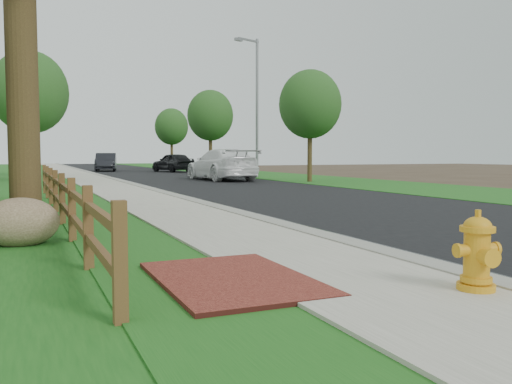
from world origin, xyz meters
name	(u,v)px	position (x,y,z in m)	size (l,w,h in m)	color
ground	(349,256)	(0.00, 0.00, 0.00)	(120.00, 120.00, 0.00)	#392C1F
road	(149,173)	(4.60, 35.00, 0.01)	(8.00, 90.00, 0.02)	black
curb	(92,174)	(0.40, 35.00, 0.06)	(0.40, 90.00, 0.12)	gray
wet_gutter	(97,174)	(0.75, 35.00, 0.02)	(0.50, 90.00, 0.00)	black
sidewalk	(74,174)	(-0.90, 35.00, 0.05)	(2.20, 90.00, 0.10)	gray
grass_strip	(46,175)	(-2.80, 35.00, 0.03)	(1.60, 90.00, 0.06)	#195117
verge_far	(232,172)	(11.50, 35.00, 0.02)	(6.00, 90.00, 0.04)	#195117
brick_patch	(232,281)	(-2.20, -1.00, 0.06)	(1.60, 2.40, 0.11)	maroon
ranch_fence	(59,193)	(-3.60, 6.40, 0.62)	(0.12, 16.92, 1.10)	#523A1B
fire_hydrant	(477,253)	(-0.10, -2.51, 0.48)	(0.54, 0.44, 0.83)	gold
white_suv	(222,165)	(6.06, 22.40, 0.90)	(2.46, 6.05, 1.76)	white
dark_car_mid	(173,162)	(7.20, 37.53, 0.81)	(1.86, 4.63, 1.58)	black
dark_car_far	(106,162)	(2.37, 41.91, 0.81)	(1.67, 4.78, 1.58)	black
streetlight	(255,98)	(11.82, 30.93, 5.71)	(2.23, 1.04, 10.08)	slate
boulder	(20,222)	(-4.39, 2.74, 0.40)	(1.20, 0.90, 0.80)	brown
tree_near_left	(30,92)	(-3.90, 22.72, 4.55)	(3.73, 3.73, 6.62)	#382917
tree_near_right	(310,104)	(9.66, 18.60, 4.10)	(3.29, 3.29, 5.93)	#382917
tree_mid_left	(28,92)	(-3.90, 30.68, 5.39)	(4.37, 4.37, 7.81)	#382917
tree_mid_right	(210,116)	(9.00, 33.08, 4.44)	(3.53, 3.53, 6.40)	#382917
tree_far_right	(171,127)	(9.00, 44.85, 4.14)	(3.21, 3.21, 5.91)	#382917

